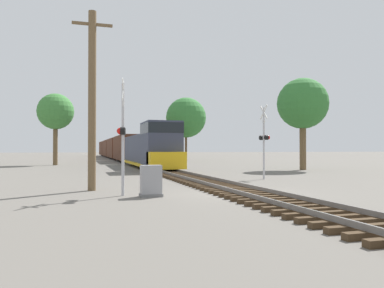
# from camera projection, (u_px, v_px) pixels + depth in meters

# --- Properties ---
(ground_plane) EXTENTS (400.00, 400.00, 0.00)m
(ground_plane) POSITION_uv_depth(u_px,v_px,m) (241.00, 194.00, 15.79)
(ground_plane) COLOR #666059
(rail_track_bed) EXTENTS (2.60, 160.00, 0.31)m
(rail_track_bed) POSITION_uv_depth(u_px,v_px,m) (241.00, 190.00, 15.79)
(rail_track_bed) COLOR #42301E
(rail_track_bed) RESTS_ON ground
(freight_train) EXTENTS (2.93, 83.77, 4.17)m
(freight_train) POSITION_uv_depth(u_px,v_px,m) (117.00, 149.00, 68.75)
(freight_train) COLOR #33384C
(freight_train) RESTS_ON ground
(crossing_signal_near) EXTENTS (0.45, 1.01, 4.73)m
(crossing_signal_near) POSITION_uv_depth(u_px,v_px,m) (122.00, 132.00, 15.11)
(crossing_signal_near) COLOR #B7B7BC
(crossing_signal_near) RESTS_ON ground
(crossing_signal_far) EXTENTS (0.33, 1.00, 4.65)m
(crossing_signal_far) POSITION_uv_depth(u_px,v_px,m) (264.00, 139.00, 23.38)
(crossing_signal_far) COLOR #B7B7BC
(crossing_signal_far) RESTS_ON ground
(relay_cabinet) EXTENTS (0.89, 0.56, 1.25)m
(relay_cabinet) POSITION_uv_depth(u_px,v_px,m) (151.00, 181.00, 14.80)
(relay_cabinet) COLOR slate
(relay_cabinet) RESTS_ON ground
(utility_pole) EXTENTS (1.80, 0.36, 8.18)m
(utility_pole) POSITION_uv_depth(u_px,v_px,m) (92.00, 99.00, 17.00)
(utility_pole) COLOR brown
(utility_pole) RESTS_ON ground
(tree_far_right) EXTENTS (4.60, 4.60, 8.32)m
(tree_far_right) POSITION_uv_depth(u_px,v_px,m) (303.00, 104.00, 33.87)
(tree_far_right) COLOR brown
(tree_far_right) RESTS_ON ground
(tree_mid_background) EXTENTS (4.20, 4.20, 8.39)m
(tree_mid_background) POSITION_uv_depth(u_px,v_px,m) (56.00, 112.00, 43.80)
(tree_mid_background) COLOR brown
(tree_mid_background) RESTS_ON ground
(tree_deep_background) EXTENTS (6.40, 6.40, 10.10)m
(tree_deep_background) POSITION_uv_depth(u_px,v_px,m) (186.00, 118.00, 59.59)
(tree_deep_background) COLOR brown
(tree_deep_background) RESTS_ON ground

